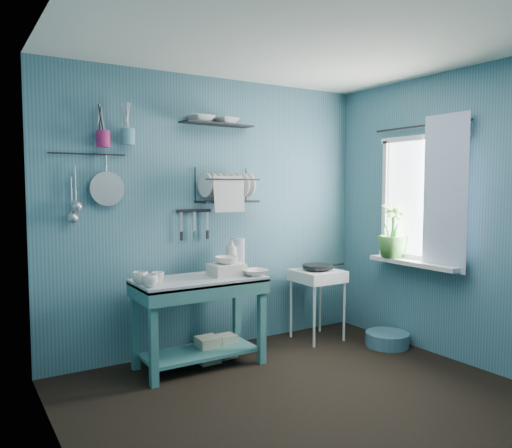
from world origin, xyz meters
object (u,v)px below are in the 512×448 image
work_counter (199,322)px  storage_tin_large (208,350)px  dish_rack (227,185)px  floor_basin (387,339)px  utensil_cup_magenta (103,139)px  hotplate_stand (317,305)px  water_bottle (240,254)px  soap_bottle (232,254)px  utensil_cup_teal (128,137)px  colander (107,189)px  storage_tin_small (227,346)px  mug_mid (158,278)px  wash_tub (227,270)px  mug_left (150,281)px  frying_pan (318,266)px  potted_plant (393,231)px  mug_right (140,278)px

work_counter → storage_tin_large: bearing=26.2°
dish_rack → floor_basin: size_ratio=1.36×
utensil_cup_magenta → hotplate_stand: bearing=-7.3°
work_counter → dish_rack: (0.42, 0.27, 1.15)m
water_bottle → soap_bottle: bearing=-168.7°
utensil_cup_magenta → utensil_cup_teal: 0.20m
colander → storage_tin_small: colander is taller
water_bottle → dish_rack: dish_rack is taller
mug_mid → wash_tub: 0.63m
wash_tub → utensil_cup_magenta: (-0.93, 0.34, 1.08)m
storage_tin_large → wash_tub: bearing=-25.0°
wash_tub → hotplate_stand: (1.06, 0.09, -0.46)m
hotplate_stand → utensil_cup_magenta: 2.53m
mug_left → hotplate_stand: size_ratio=0.18×
water_bottle → utensil_cup_teal: (-1.00, 0.10, 1.02)m
soap_bottle → frying_pan: size_ratio=1.00×
utensil_cup_teal → storage_tin_large: bearing=-25.2°
soap_bottle → utensil_cup_teal: size_ratio=2.30×
mug_mid → hotplate_stand: (1.69, 0.13, -0.45)m
water_bottle → potted_plant: bearing=-24.6°
mug_left → floor_basin: (2.22, -0.30, -0.73)m
frying_pan → potted_plant: size_ratio=0.58×
water_bottle → frying_pan: 0.82m
work_counter → utensil_cup_teal: 1.64m
potted_plant → work_counter: bearing=168.1°
soap_bottle → floor_basin: bearing=-26.5°
mug_right → utensil_cup_magenta: bearing=118.9°
work_counter → hotplate_stand: work_counter is taller
dish_rack → utensil_cup_magenta: (-1.09, 0.05, 0.36)m
work_counter → dish_rack: bearing=32.8°
storage_tin_small → work_counter: bearing=-165.1°
mug_mid → dish_rack: dish_rack is taller
mug_left → hotplate_stand: 1.86m
work_counter → water_bottle: (0.52, 0.22, 0.52)m
mug_right → wash_tub: 0.75m
mug_right → frying_pan: bearing=2.1°
soap_bottle → water_bottle: (0.10, 0.02, -0.01)m
hotplate_stand → dish_rack: bearing=170.4°
soap_bottle → utensil_cup_magenta: bearing=173.7°
mug_mid → soap_bottle: size_ratio=0.33×
storage_tin_large → floor_basin: storage_tin_large is taller
mug_left → dish_rack: bearing=25.7°
work_counter → mug_right: mug_right is taller
potted_plant → storage_tin_small: potted_plant is taller
wash_tub → utensil_cup_magenta: size_ratio=2.15×
soap_bottle → dish_rack: dish_rack is taller
wash_tub → colander: bearing=157.5°
mug_left → soap_bottle: soap_bottle is taller
mug_mid → storage_tin_large: (0.48, 0.11, -0.69)m
work_counter → wash_tub: size_ratio=3.79×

